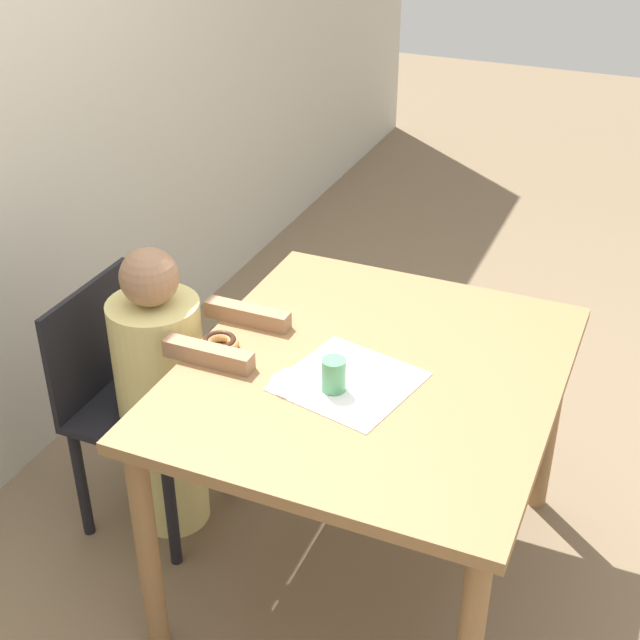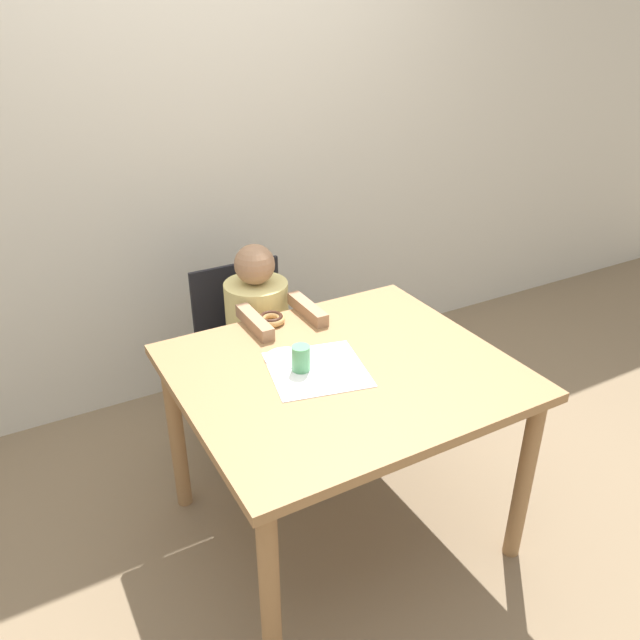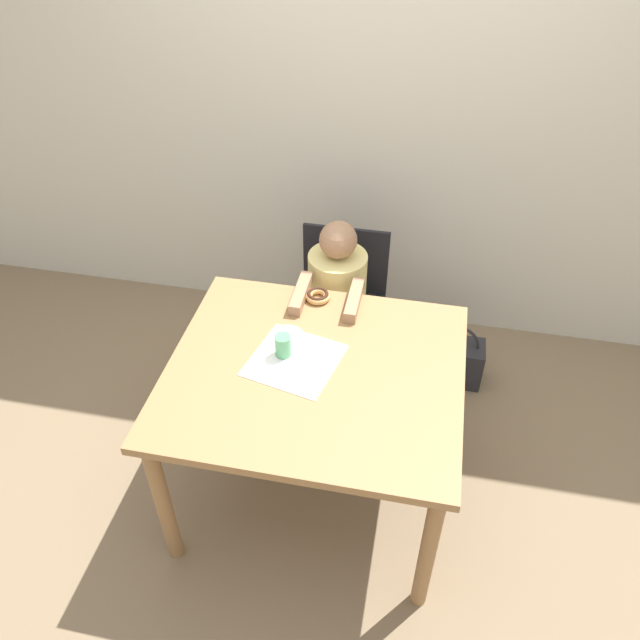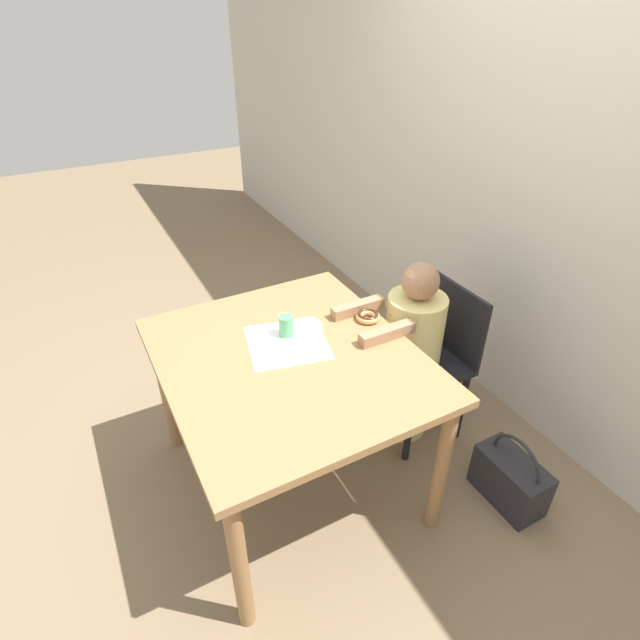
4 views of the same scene
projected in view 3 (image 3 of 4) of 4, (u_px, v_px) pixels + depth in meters
ground_plane at (316, 485)px, 2.81m from camera, size 12.00×12.00×0.00m
wall_back at (370, 104)px, 2.97m from camera, size 8.00×0.05×2.50m
dining_table at (315, 387)px, 2.40m from camera, size 1.11×0.98×0.74m
chair at (340, 305)px, 3.11m from camera, size 0.42×0.39×0.80m
child_figure at (336, 312)px, 2.99m from camera, size 0.28×0.51×0.97m
donut at (318, 296)px, 2.65m from camera, size 0.11×0.11×0.03m
napkin at (295, 360)px, 2.37m from camera, size 0.38×0.38×0.00m
handbag at (451, 360)px, 3.25m from camera, size 0.32×0.17×0.36m
cup at (283, 346)px, 2.37m from camera, size 0.06×0.06×0.09m
plate at (286, 338)px, 2.47m from camera, size 0.15×0.15×0.01m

